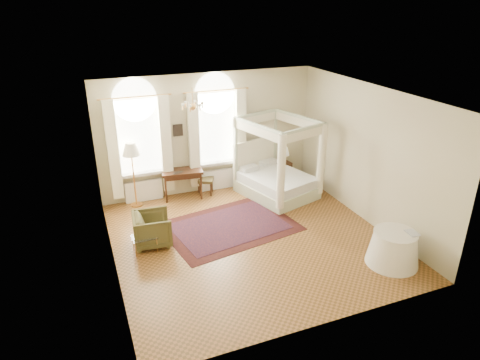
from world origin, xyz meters
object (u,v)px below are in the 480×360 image
Objects in this scene: writing_desk at (182,174)px; stool at (206,181)px; side_table at (393,248)px; coffee_table at (144,238)px; nightstand at (283,172)px; armchair at (152,229)px; floor_lamp at (131,152)px; canopy_bed at (277,178)px.

writing_desk reaches higher than stool.
stool is 0.50× the size of side_table.
stool is at bearing 0.00° from writing_desk.
side_table is at bearing -55.37° from writing_desk.
side_table is (4.68, -2.35, 0.03)m from coffee_table.
writing_desk is 0.73m from stool.
armchair reaches higher than nightstand.
nightstand is at bearing -0.00° from floor_lamp.
armchair is at bearing -88.83° from floor_lamp.
nightstand is at bearing 0.00° from writing_desk.
side_table is at bearing -79.10° from canopy_bed.
stool is (-1.81, 0.78, -0.11)m from canopy_bed.
canopy_bed is 2.60m from writing_desk.
side_table is (3.22, -4.67, -0.33)m from writing_desk.
canopy_bed is 3.96m from floor_lamp.
stool is (0.66, 0.00, -0.31)m from writing_desk.
floor_lamp is 1.63× the size of side_table.
coffee_table is 2.60m from floor_lamp.
armchair reaches higher than side_table.
armchair is at bearing -120.67° from writing_desk.
floor_lamp is (0.18, 2.32, 1.16)m from coffee_table.
floor_lamp is 6.58m from side_table.
floor_lamp is at bearing 133.95° from side_table.
canopy_bed is 4.41× the size of stool.
nightstand is at bearing 27.25° from coffee_table.
stool is at bearing 47.59° from coffee_table.
nightstand is at bearing -58.94° from armchair.
nightstand is 3.07m from writing_desk.
side_table is (4.46, -2.59, -0.01)m from armchair.
floor_lamp is at bearing 6.32° from armchair.
armchair is (-3.71, -1.30, -0.12)m from canopy_bed.
nightstand is at bearing 0.00° from stool.
floor_lamp reaches higher than coffee_table.
side_table is (2.56, -4.67, -0.03)m from stool.
armchair is 0.47× the size of floor_lamp.
side_table is at bearing -61.26° from stool.
coffee_table is (-2.12, -2.32, -0.06)m from stool.
stool is at bearing 180.00° from nightstand.
side_table is at bearing -114.99° from armchair.
floor_lamp is (-4.32, 0.00, 1.18)m from nightstand.
stool is 0.98× the size of coffee_table.
canopy_bed is 2.88× the size of armchair.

